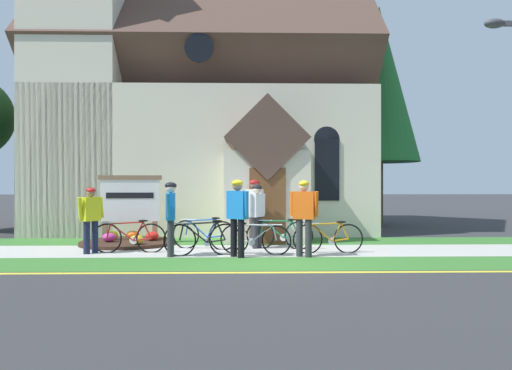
% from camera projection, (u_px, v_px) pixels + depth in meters
% --- Properties ---
extents(ground, '(140.00, 140.00, 0.00)m').
position_uv_depth(ground, '(263.00, 240.00, 14.18)').
color(ground, '#333335').
extents(sidewalk_slab, '(32.00, 2.14, 0.01)m').
position_uv_depth(sidewalk_slab, '(188.00, 251.00, 11.71)').
color(sidewalk_slab, '#B7B5AD').
rests_on(sidewalk_slab, ground).
extents(grass_verge, '(32.00, 1.70, 0.01)m').
position_uv_depth(grass_verge, '(177.00, 264.00, 9.79)').
color(grass_verge, '#38722D').
rests_on(grass_verge, ground).
extents(church_lawn, '(24.00, 1.84, 0.01)m').
position_uv_depth(church_lawn, '(196.00, 241.00, 13.70)').
color(church_lawn, '#38722D').
rests_on(church_lawn, ground).
extents(curb_paint_stripe, '(28.00, 0.16, 0.01)m').
position_uv_depth(curb_paint_stripe, '(169.00, 273.00, 8.79)').
color(curb_paint_stripe, yellow).
rests_on(curb_paint_stripe, ground).
extents(church_building, '(11.77, 10.70, 13.07)m').
position_uv_depth(church_building, '(198.00, 110.00, 18.68)').
color(church_building, beige).
rests_on(church_building, ground).
extents(church_sign, '(1.75, 0.22, 1.90)m').
position_uv_depth(church_sign, '(130.00, 200.00, 13.27)').
color(church_sign, '#7F6047').
rests_on(church_sign, ground).
extents(flower_bed, '(2.58, 2.58, 0.34)m').
position_uv_depth(flower_bed, '(128.00, 242.00, 13.02)').
color(flower_bed, '#382319').
rests_on(flower_bed, ground).
extents(bicycle_yellow, '(1.70, 0.30, 0.79)m').
position_uv_depth(bicycle_yellow, '(280.00, 234.00, 12.10)').
color(bicycle_yellow, black).
rests_on(bicycle_yellow, ground).
extents(bicycle_white, '(1.79, 0.10, 0.81)m').
position_uv_depth(bicycle_white, '(129.00, 237.00, 11.44)').
color(bicycle_white, black).
rests_on(bicycle_white, ground).
extents(bicycle_orange, '(1.68, 0.47, 0.77)m').
position_uv_depth(bicycle_orange, '(255.00, 239.00, 11.20)').
color(bicycle_orange, black).
rests_on(bicycle_orange, ground).
extents(bicycle_red, '(1.68, 0.61, 0.84)m').
position_uv_depth(bicycle_red, '(204.00, 234.00, 12.05)').
color(bicycle_red, black).
rests_on(bicycle_red, ground).
extents(bicycle_blue, '(1.79, 0.22, 0.84)m').
position_uv_depth(bicycle_blue, '(203.00, 239.00, 10.98)').
color(bicycle_blue, black).
rests_on(bicycle_blue, ground).
extents(bicycle_silver, '(1.70, 0.12, 0.79)m').
position_uv_depth(bicycle_silver, '(328.00, 238.00, 11.35)').
color(bicycle_silver, black).
rests_on(bicycle_silver, ground).
extents(cyclist_in_green_jersey, '(0.30, 0.80, 1.70)m').
position_uv_depth(cyclist_in_green_jersey, '(171.00, 213.00, 10.77)').
color(cyclist_in_green_jersey, '#2D2D33').
rests_on(cyclist_in_green_jersey, ground).
extents(cyclist_in_orange_jersey, '(0.61, 0.43, 1.74)m').
position_uv_depth(cyclist_in_orange_jersey, '(304.00, 212.00, 10.75)').
color(cyclist_in_orange_jersey, '#2D2D33').
rests_on(cyclist_in_orange_jersey, ground).
extents(cyclist_in_white_jersey, '(0.48, 0.65, 1.77)m').
position_uv_depth(cyclist_in_white_jersey, '(254.00, 207.00, 12.67)').
color(cyclist_in_white_jersey, '#2D2D33').
rests_on(cyclist_in_white_jersey, ground).
extents(cyclist_in_blue_jersey, '(0.44, 0.56, 1.64)m').
position_uv_depth(cyclist_in_blue_jersey, '(257.00, 211.00, 12.22)').
color(cyclist_in_blue_jersey, '#2D2D33').
rests_on(cyclist_in_blue_jersey, ground).
extents(cyclist_in_red_jersey, '(0.51, 0.62, 1.75)m').
position_uv_depth(cyclist_in_red_jersey, '(237.00, 211.00, 10.70)').
color(cyclist_in_red_jersey, black).
rests_on(cyclist_in_red_jersey, ground).
extents(cyclist_in_yellow_jersey, '(0.46, 0.59, 1.57)m').
position_uv_depth(cyclist_in_yellow_jersey, '(91.00, 216.00, 11.28)').
color(cyclist_in_yellow_jersey, '#191E38').
rests_on(cyclist_in_yellow_jersey, ground).
extents(roadside_conifer, '(3.25, 3.25, 8.98)m').
position_uv_depth(roadside_conifer, '(379.00, 84.00, 19.46)').
color(roadside_conifer, '#4C3823').
rests_on(roadside_conifer, ground).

